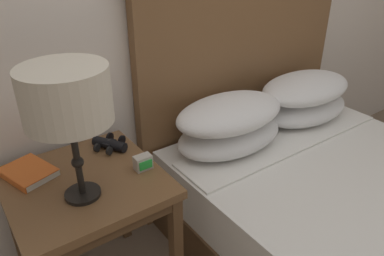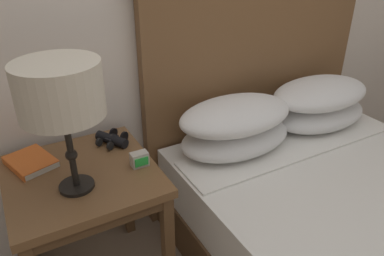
{
  "view_description": "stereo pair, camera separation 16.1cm",
  "coord_description": "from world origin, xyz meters",
  "px_view_note": "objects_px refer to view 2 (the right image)",
  "views": [
    {
      "loc": [
        -0.95,
        -0.54,
        1.49
      ],
      "look_at": [
        -0.13,
        0.62,
        0.73
      ],
      "focal_mm": 35.0,
      "sensor_mm": 36.0,
      "label": 1
    },
    {
      "loc": [
        -0.81,
        -0.62,
        1.49
      ],
      "look_at": [
        -0.13,
        0.62,
        0.73
      ],
      "focal_mm": 35.0,
      "sensor_mm": 36.0,
      "label": 2
    }
  ],
  "objects_px": {
    "binoculars_pair": "(112,139)",
    "alarm_clock": "(140,159)",
    "book_on_nightstand": "(30,162)",
    "nightstand": "(83,189)",
    "bed": "(346,214)",
    "table_lamp": "(60,92)"
  },
  "relations": [
    {
      "from": "bed",
      "to": "alarm_clock",
      "type": "relative_size",
      "value": 25.56
    },
    {
      "from": "nightstand",
      "to": "table_lamp",
      "type": "bearing_deg",
      "value": -111.55
    },
    {
      "from": "bed",
      "to": "book_on_nightstand",
      "type": "relative_size",
      "value": 7.53
    },
    {
      "from": "nightstand",
      "to": "binoculars_pair",
      "type": "xyz_separation_m",
      "value": [
        0.18,
        0.16,
        0.11
      ]
    },
    {
      "from": "book_on_nightstand",
      "to": "alarm_clock",
      "type": "distance_m",
      "value": 0.45
    },
    {
      "from": "book_on_nightstand",
      "to": "binoculars_pair",
      "type": "distance_m",
      "value": 0.35
    },
    {
      "from": "book_on_nightstand",
      "to": "binoculars_pair",
      "type": "relative_size",
      "value": 1.49
    },
    {
      "from": "binoculars_pair",
      "to": "alarm_clock",
      "type": "distance_m",
      "value": 0.23
    },
    {
      "from": "nightstand",
      "to": "alarm_clock",
      "type": "bearing_deg",
      "value": -16.77
    },
    {
      "from": "binoculars_pair",
      "to": "bed",
      "type": "bearing_deg",
      "value": -35.09
    },
    {
      "from": "bed",
      "to": "binoculars_pair",
      "type": "relative_size",
      "value": 11.24
    },
    {
      "from": "bed",
      "to": "nightstand",
      "type": "bearing_deg",
      "value": 156.53
    },
    {
      "from": "nightstand",
      "to": "bed",
      "type": "bearing_deg",
      "value": -23.47
    },
    {
      "from": "table_lamp",
      "to": "binoculars_pair",
      "type": "height_order",
      "value": "table_lamp"
    },
    {
      "from": "bed",
      "to": "book_on_nightstand",
      "type": "xyz_separation_m",
      "value": [
        -1.23,
        0.62,
        0.33
      ]
    },
    {
      "from": "alarm_clock",
      "to": "binoculars_pair",
      "type": "bearing_deg",
      "value": 100.65
    },
    {
      "from": "binoculars_pair",
      "to": "alarm_clock",
      "type": "xyz_separation_m",
      "value": [
        0.04,
        -0.23,
        0.01
      ]
    },
    {
      "from": "book_on_nightstand",
      "to": "bed",
      "type": "bearing_deg",
      "value": -26.6
    },
    {
      "from": "nightstand",
      "to": "bed",
      "type": "height_order",
      "value": "bed"
    },
    {
      "from": "table_lamp",
      "to": "binoculars_pair",
      "type": "distance_m",
      "value": 0.49
    },
    {
      "from": "bed",
      "to": "book_on_nightstand",
      "type": "height_order",
      "value": "bed"
    },
    {
      "from": "binoculars_pair",
      "to": "alarm_clock",
      "type": "bearing_deg",
      "value": -79.35
    }
  ]
}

